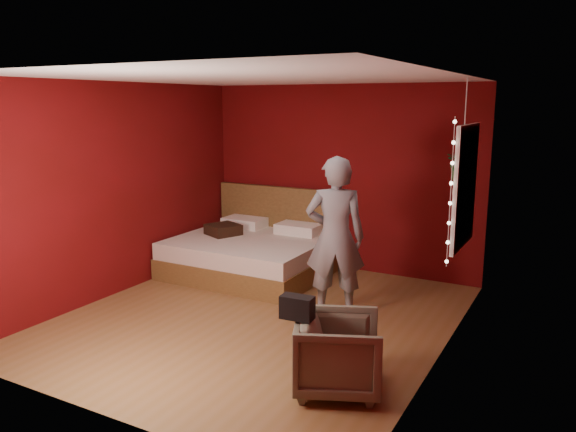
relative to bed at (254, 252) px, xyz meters
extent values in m
plane|color=brown|center=(0.95, -1.43, -0.29)|extent=(4.50, 4.50, 0.00)
cube|color=#5C090C|center=(0.95, 0.83, 1.01)|extent=(4.00, 0.02, 2.60)
cube|color=#5C090C|center=(0.95, -3.69, 1.01)|extent=(4.00, 0.02, 2.60)
cube|color=#5C090C|center=(-1.06, -1.43, 1.01)|extent=(0.02, 4.50, 2.60)
cube|color=#5C090C|center=(2.96, -1.43, 1.01)|extent=(0.02, 4.50, 2.60)
cube|color=white|center=(0.95, -1.43, 2.32)|extent=(4.00, 4.50, 0.02)
cube|color=white|center=(2.92, -0.53, 1.21)|extent=(0.04, 0.97, 1.27)
cube|color=black|center=(2.91, -0.53, 1.21)|extent=(0.02, 0.85, 1.15)
cube|color=white|center=(2.90, -0.53, 1.21)|extent=(0.03, 0.05, 1.15)
cube|color=white|center=(2.90, -0.53, 1.21)|extent=(0.03, 0.85, 0.05)
cylinder|color=silver|center=(2.89, -1.05, 1.21)|extent=(0.01, 0.01, 1.45)
sphere|color=#FFF2CC|center=(2.89, -1.05, 0.53)|extent=(0.04, 0.04, 0.04)
sphere|color=#FFF2CC|center=(2.89, -1.05, 0.73)|extent=(0.04, 0.04, 0.04)
sphere|color=#FFF2CC|center=(2.89, -1.05, 0.92)|extent=(0.04, 0.04, 0.04)
sphere|color=#FFF2CC|center=(2.89, -1.05, 1.11)|extent=(0.04, 0.04, 0.04)
sphere|color=#FFF2CC|center=(2.89, -1.05, 1.30)|extent=(0.04, 0.04, 0.04)
sphere|color=#FFF2CC|center=(2.89, -1.05, 1.50)|extent=(0.04, 0.04, 0.04)
sphere|color=#FFF2CC|center=(2.89, -1.05, 1.69)|extent=(0.04, 0.04, 0.04)
sphere|color=#FFF2CC|center=(2.89, -1.05, 1.88)|extent=(0.04, 0.04, 0.04)
cube|color=brown|center=(0.00, -0.10, -0.15)|extent=(2.04, 1.73, 0.29)
cube|color=beige|center=(0.00, -0.10, 0.11)|extent=(2.00, 1.70, 0.22)
cube|color=brown|center=(0.00, 0.73, 0.27)|extent=(2.04, 0.08, 1.12)
cube|color=white|center=(-0.46, 0.49, 0.29)|extent=(0.61, 0.39, 0.14)
cube|color=white|center=(0.46, 0.49, 0.29)|extent=(0.61, 0.39, 0.14)
imported|color=gray|center=(1.64, -0.93, 0.61)|extent=(0.77, 0.64, 1.79)
imported|color=#6C6955|center=(2.36, -2.46, 0.03)|extent=(0.92, 0.91, 0.64)
cube|color=black|center=(2.07, -2.65, 0.44)|extent=(0.28, 0.15, 0.19)
cube|color=#331B11|center=(-0.46, -0.07, 0.29)|extent=(0.54, 0.54, 0.15)
cylinder|color=silver|center=(2.83, -0.30, 1.96)|extent=(0.01, 0.01, 0.70)
imported|color=#17531F|center=(2.83, -0.30, 1.43)|extent=(0.40, 0.37, 0.37)
camera|label=1|loc=(4.05, -6.44, 2.06)|focal=35.00mm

